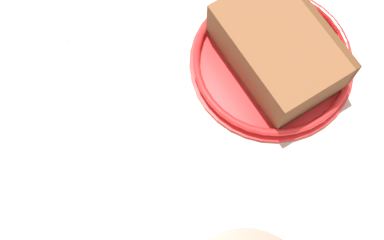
{
  "coord_description": "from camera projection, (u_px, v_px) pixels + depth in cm",
  "views": [
    {
      "loc": [
        12.88,
        10.41,
        47.23
      ],
      "look_at": [
        2.04,
        0.35,
        3.0
      ],
      "focal_mm": 50.9,
      "sensor_mm": 36.0,
      "label": 1
    }
  ],
  "objects": [
    {
      "name": "ground_plane",
      "position": [
        204.0,
        116.0,
        0.51
      ],
      "size": [
        118.78,
        118.78,
        2.2
      ],
      "primitive_type": "cube",
      "color": "tan"
    },
    {
      "name": "cake_slice",
      "position": [
        279.0,
        48.0,
        0.49
      ],
      "size": [
        10.63,
        13.36,
        4.81
      ],
      "color": "#472814",
      "rests_on": "small_plate"
    },
    {
      "name": "small_plate",
      "position": [
        272.0,
        61.0,
        0.51
      ],
      "size": [
        15.52,
        15.52,
        1.49
      ],
      "color": "red",
      "rests_on": "ground_plane"
    },
    {
      "name": "teaspoon",
      "position": [
        63.0,
        36.0,
        0.52
      ],
      "size": [
        3.98,
        12.23,
        0.8
      ],
      "color": "silver",
      "rests_on": "ground_plane"
    }
  ]
}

